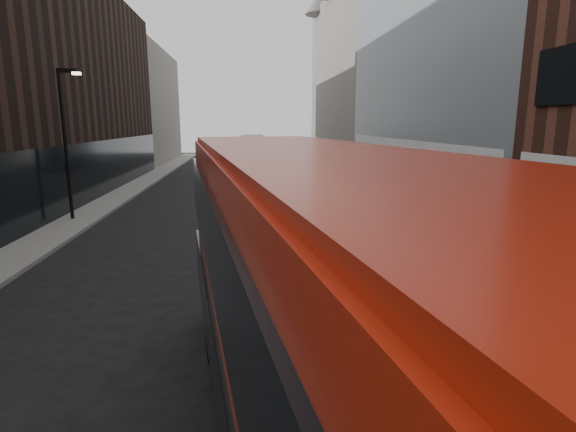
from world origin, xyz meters
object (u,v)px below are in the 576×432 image
object	(u,v)px
car_c	(268,188)
grey_bus	(251,150)
red_bus	(317,309)
street_lamp	(66,134)
car_a	(263,207)
car_b	(300,202)

from	to	relation	value
car_c	grey_bus	bearing A→B (deg)	95.79
red_bus	grey_bus	distance (m)	45.15
street_lamp	red_bus	bearing A→B (deg)	-61.72
street_lamp	car_c	world-z (taller)	street_lamp
red_bus	grey_bus	bearing A→B (deg)	82.26
grey_bus	car_c	xyz separation A→B (m)	(0.71, -22.02, -1.14)
street_lamp	car_a	world-z (taller)	street_lamp
street_lamp	car_b	distance (m)	11.57
red_bus	car_c	world-z (taller)	red_bus
grey_bus	car_a	distance (m)	28.98
red_bus	grey_bus	size ratio (longest dim) A/B	1.06
car_b	street_lamp	bearing A→B (deg)	173.13
car_a	car_b	xyz separation A→B (m)	(1.92, 0.92, 0.07)
red_bus	car_c	xyz separation A→B (m)	(0.53, 23.12, -1.80)
street_lamp	red_bus	size ratio (longest dim) A/B	0.63
car_b	car_a	bearing A→B (deg)	-161.22
red_bus	car_c	distance (m)	23.20
red_bus	street_lamp	bearing A→B (deg)	110.30
red_bus	car_b	bearing A→B (deg)	75.83
street_lamp	car_c	distance (m)	11.97
car_c	car_b	bearing A→B (deg)	-73.59
red_bus	car_b	world-z (taller)	red_bus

